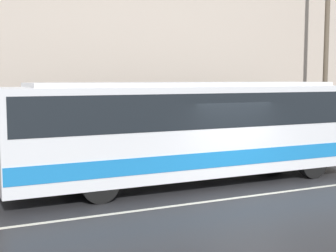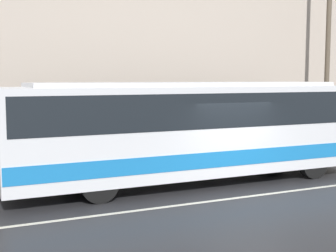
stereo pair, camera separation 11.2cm
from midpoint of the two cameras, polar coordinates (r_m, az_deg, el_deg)
The scene contains 6 objects.
ground_plane at distance 13.08m, azimuth 10.53°, elevation -8.39°, with size 60.00×60.00×0.00m, color #262628.
sidewalk at distance 17.43m, azimuth 0.64°, elevation -4.52°, with size 60.00×2.32×0.12m.
building_facade at distance 18.46m, azimuth -1.13°, elevation 12.48°, with size 60.00×0.35×11.05m.
lane_stripe at distance 13.08m, azimuth 10.53°, elevation -8.37°, with size 54.00×0.14×0.01m.
transit_bus at distance 14.18m, azimuth 2.77°, elevation -0.07°, with size 11.08×2.53×3.07m.
utility_pole_near at distance 20.89m, azimuth 19.01°, elevation 7.95°, with size 0.20×0.20×7.92m.
Camera 2 is at (-7.34, -10.34, 3.19)m, focal length 50.00 mm.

